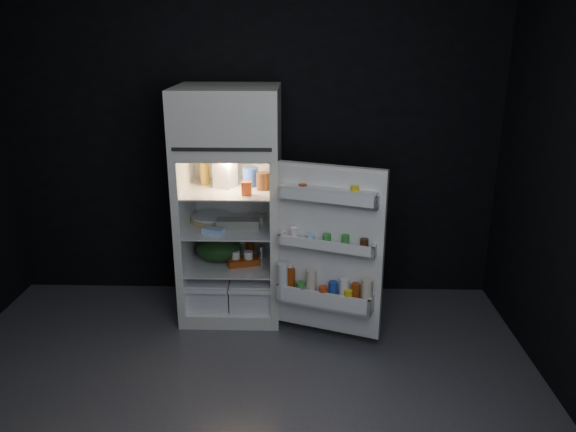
{
  "coord_description": "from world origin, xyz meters",
  "views": [
    {
      "loc": [
        0.42,
        -2.8,
        2.16
      ],
      "look_at": [
        0.31,
        1.0,
        0.9
      ],
      "focal_mm": 35.0,
      "sensor_mm": 36.0,
      "label": 1
    }
  ],
  "objects_px": {
    "milk_jug": "(225,172)",
    "yogurt_tray": "(243,261)",
    "egg_carton": "(238,224)",
    "fridge_door": "(328,255)",
    "refrigerator": "(231,195)"
  },
  "relations": [
    {
      "from": "milk_jug",
      "to": "yogurt_tray",
      "type": "xyz_separation_m",
      "value": [
        0.13,
        -0.09,
        -0.69
      ]
    },
    {
      "from": "refrigerator",
      "to": "yogurt_tray",
      "type": "xyz_separation_m",
      "value": [
        0.1,
        -0.1,
        -0.5
      ]
    },
    {
      "from": "milk_jug",
      "to": "yogurt_tray",
      "type": "relative_size",
      "value": 0.99
    },
    {
      "from": "egg_carton",
      "to": "yogurt_tray",
      "type": "bearing_deg",
      "value": -6.8
    },
    {
      "from": "fridge_door",
      "to": "milk_jug",
      "type": "xyz_separation_m",
      "value": [
        -0.77,
        0.49,
        0.47
      ]
    },
    {
      "from": "fridge_door",
      "to": "egg_carton",
      "type": "xyz_separation_m",
      "value": [
        -0.67,
        0.41,
        0.08
      ]
    },
    {
      "from": "refrigerator",
      "to": "egg_carton",
      "type": "xyz_separation_m",
      "value": [
        0.06,
        -0.1,
        -0.19
      ]
    },
    {
      "from": "fridge_door",
      "to": "yogurt_tray",
      "type": "distance_m",
      "value": 0.79
    },
    {
      "from": "refrigerator",
      "to": "egg_carton",
      "type": "height_order",
      "value": "refrigerator"
    },
    {
      "from": "egg_carton",
      "to": "yogurt_tray",
      "type": "relative_size",
      "value": 1.33
    },
    {
      "from": "fridge_door",
      "to": "egg_carton",
      "type": "bearing_deg",
      "value": 148.55
    },
    {
      "from": "fridge_door",
      "to": "yogurt_tray",
      "type": "height_order",
      "value": "fridge_door"
    },
    {
      "from": "fridge_door",
      "to": "egg_carton",
      "type": "height_order",
      "value": "fridge_door"
    },
    {
      "from": "refrigerator",
      "to": "milk_jug",
      "type": "xyz_separation_m",
      "value": [
        -0.03,
        -0.01,
        0.19
      ]
    },
    {
      "from": "refrigerator",
      "to": "milk_jug",
      "type": "bearing_deg",
      "value": -159.14
    }
  ]
}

